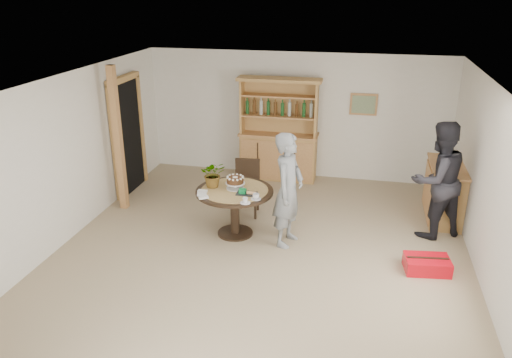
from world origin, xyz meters
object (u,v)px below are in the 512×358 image
object	(u,v)px
hutch	(279,145)
adult_person	(438,180)
dining_table	(235,199)
teen_boy	(288,190)
dining_chair	(247,183)
red_suitcase	(427,264)
sideboard	(444,192)

from	to	relation	value
hutch	adult_person	size ratio (longest dim) A/B	1.10
dining_table	teen_boy	bearing A→B (deg)	-6.71
hutch	dining_table	world-z (taller)	hutch
hutch	dining_table	bearing A→B (deg)	-95.04
dining_chair	adult_person	size ratio (longest dim) A/B	0.51
red_suitcase	adult_person	bearing A→B (deg)	74.91
sideboard	adult_person	size ratio (longest dim) A/B	0.68
dining_chair	red_suitcase	world-z (taller)	dining_chair
dining_chair	hutch	bearing A→B (deg)	76.90
sideboard	red_suitcase	world-z (taller)	sideboard
dining_table	teen_boy	distance (m)	0.90
hutch	red_suitcase	size ratio (longest dim) A/B	3.16
adult_person	hutch	bearing A→B (deg)	-65.70
red_suitcase	teen_boy	bearing A→B (deg)	161.92
hutch	dining_table	distance (m)	2.60
teen_boy	red_suitcase	distance (m)	2.20
dining_chair	red_suitcase	bearing A→B (deg)	-30.13
sideboard	dining_table	world-z (taller)	sideboard
dining_table	red_suitcase	distance (m)	2.95
adult_person	red_suitcase	distance (m)	1.42
hutch	sideboard	size ratio (longest dim) A/B	1.62
teen_boy	red_suitcase	bearing A→B (deg)	-88.07
dining_table	adult_person	size ratio (longest dim) A/B	0.65
hutch	adult_person	world-z (taller)	hutch
teen_boy	red_suitcase	xyz separation A→B (m)	(2.02, -0.39, -0.77)
hutch	dining_table	xyz separation A→B (m)	(-0.23, -2.59, -0.08)
teen_boy	dining_table	bearing A→B (deg)	96.19
hutch	sideboard	xyz separation A→B (m)	(3.04, -1.24, -0.22)
hutch	teen_boy	distance (m)	2.76
sideboard	adult_person	world-z (taller)	adult_person
sideboard	dining_chair	xyz separation A→B (m)	(-3.28, -0.52, 0.06)
hutch	adult_person	bearing A→B (deg)	-34.60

